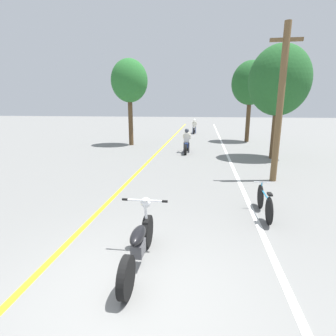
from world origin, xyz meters
TOP-DOWN VIEW (x-y plane):
  - ground_plane at (0.00, 0.00)m, footprint 120.00×120.00m
  - lane_stripe_center at (-1.70, 12.70)m, footprint 0.14×48.00m
  - lane_stripe_edge at (2.52, 12.70)m, footprint 0.14×48.00m
  - utility_pole at (3.83, 6.86)m, footprint 1.10×0.24m
  - roadside_tree_right_near at (4.89, 11.45)m, footprint 3.12×2.81m
  - roadside_tree_right_far at (4.51, 18.10)m, footprint 2.85×2.56m
  - roadside_tree_left at (-4.14, 15.15)m, footprint 2.56×2.30m
  - motorcycle_foreground at (0.02, 0.75)m, footprint 0.90×2.18m
  - motorcycle_rider_lead at (0.08, 12.53)m, footprint 0.50×2.12m
  - motorcycle_rider_far at (0.11, 23.80)m, footprint 0.50×2.12m
  - bicycle_parked at (2.76, 3.39)m, footprint 0.44×1.73m

SIDE VIEW (x-z plane):
  - ground_plane at x=0.00m, z-range 0.00..0.00m
  - lane_stripe_center at x=-1.70m, z-range 0.00..0.01m
  - lane_stripe_edge at x=2.52m, z-range 0.00..0.01m
  - bicycle_parked at x=2.76m, z-range -0.03..0.77m
  - motorcycle_foreground at x=0.02m, z-range -0.10..1.00m
  - motorcycle_rider_far at x=0.11m, z-range -0.18..1.29m
  - motorcycle_rider_lead at x=0.08m, z-range -0.18..1.29m
  - utility_pole at x=3.83m, z-range 0.09..5.75m
  - roadside_tree_right_near at x=4.89m, z-range 1.13..7.02m
  - roadside_tree_left at x=-4.14m, z-range 1.46..7.43m
  - roadside_tree_right_far at x=4.51m, z-range 1.38..7.51m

